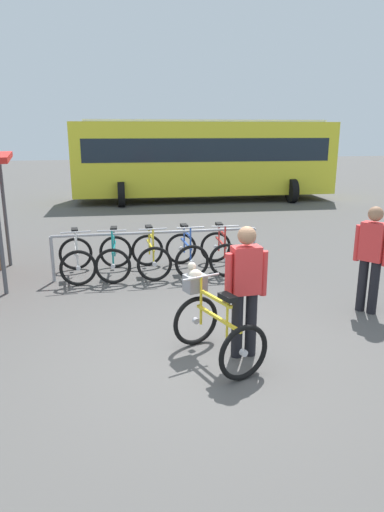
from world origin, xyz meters
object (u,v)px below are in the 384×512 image
(racked_bike_red, at_px, (221,251))
(racked_bike_yellow, at_px, (151,255))
(racked_bike_white, at_px, (77,259))
(racked_bike_teal, at_px, (114,257))
(bus_distant, at_px, (203,156))
(person_with_featured_bike, at_px, (245,286))
(racked_bike_blue, at_px, (186,253))
(featured_bicycle, at_px, (212,320))
(pedestrian_with_backpack, at_px, (372,253))

(racked_bike_red, bearing_deg, racked_bike_yellow, 178.40)
(racked_bike_white, height_order, racked_bike_teal, same)
(racked_bike_white, distance_m, bus_distant, 10.45)
(racked_bike_red, height_order, bus_distant, bus_distant)
(racked_bike_red, distance_m, person_with_featured_bike, 3.69)
(racked_bike_yellow, height_order, bus_distant, bus_distant)
(racked_bike_teal, height_order, racked_bike_red, same)
(racked_bike_blue, relative_size, racked_bike_red, 0.96)
(racked_bike_teal, relative_size, racked_bike_yellow, 1.07)
(racked_bike_teal, distance_m, featured_bicycle, 3.72)
(racked_bike_white, bearing_deg, racked_bike_red, -1.60)
(racked_bike_teal, distance_m, bus_distant, 10.17)
(racked_bike_blue, height_order, bus_distant, bus_distant)
(pedestrian_with_backpack, xyz_separation_m, bus_distant, (0.33, 11.92, 0.80))
(racked_bike_white, distance_m, featured_bicycle, 3.98)
(racked_bike_blue, xyz_separation_m, pedestrian_with_backpack, (2.30, -2.64, 0.57))
(pedestrian_with_backpack, bearing_deg, racked_bike_teal, 144.06)
(person_with_featured_bike, relative_size, pedestrian_with_backpack, 1.00)
(person_with_featured_bike, bearing_deg, racked_bike_red, 78.59)
(racked_bike_yellow, bearing_deg, featured_bicycle, -85.35)
(racked_bike_teal, relative_size, bus_distant, 0.11)
(racked_bike_red, distance_m, featured_bicycle, 3.70)
(racked_bike_yellow, distance_m, bus_distant, 9.94)
(person_with_featured_bike, distance_m, pedestrian_with_backpack, 2.51)
(racked_bike_white, xyz_separation_m, pedestrian_with_backpack, (4.40, -2.70, 0.57))
(racked_bike_white, xyz_separation_m, racked_bike_yellow, (1.40, -0.04, 0.00))
(racked_bike_teal, xyz_separation_m, racked_bike_red, (2.10, -0.06, 0.00))
(racked_bike_teal, height_order, racked_bike_blue, same)
(racked_bike_white, xyz_separation_m, racked_bike_red, (2.80, -0.08, 0.00))
(racked_bike_teal, bearing_deg, racked_bike_yellow, -1.60)
(racked_bike_blue, bearing_deg, person_with_featured_bike, -90.36)
(racked_bike_yellow, xyz_separation_m, pedestrian_with_backpack, (3.00, -2.66, 0.57))
(featured_bicycle, bearing_deg, racked_bike_white, 115.13)
(featured_bicycle, xyz_separation_m, pedestrian_with_backpack, (2.71, 0.90, 0.45))
(racked_bike_yellow, bearing_deg, racked_bike_teal, 178.40)
(racked_bike_white, xyz_separation_m, person_with_featured_bike, (2.08, -3.66, 0.54))
(racked_bike_yellow, bearing_deg, pedestrian_with_backpack, -41.59)
(racked_bike_red, xyz_separation_m, featured_bicycle, (-1.11, -3.52, 0.12))
(racked_bike_blue, bearing_deg, racked_bike_teal, 178.40)
(pedestrian_with_backpack, relative_size, bus_distant, 0.16)
(racked_bike_blue, distance_m, bus_distant, 9.74)
(person_with_featured_bike, height_order, bus_distant, bus_distant)
(racked_bike_teal, bearing_deg, racked_bike_red, -1.60)
(racked_bike_white, height_order, racked_bike_blue, same)
(racked_bike_teal, relative_size, racked_bike_blue, 1.05)
(racked_bike_blue, bearing_deg, featured_bicycle, -96.60)
(racked_bike_white, relative_size, racked_bike_yellow, 1.04)
(person_with_featured_bike, bearing_deg, featured_bicycle, 171.65)
(racked_bike_white, bearing_deg, person_with_featured_bike, -60.43)
(person_with_featured_bike, bearing_deg, racked_bike_white, 119.57)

